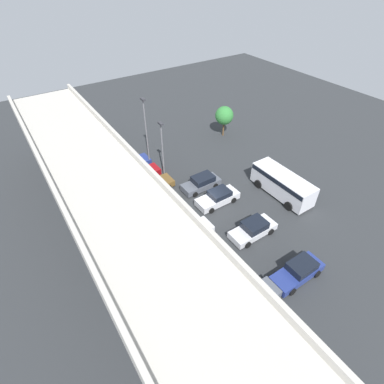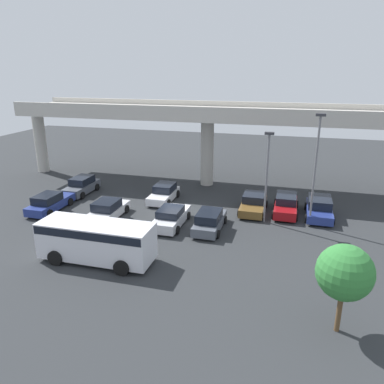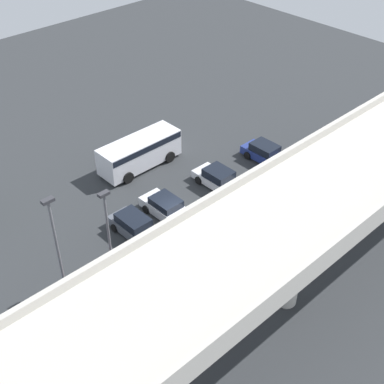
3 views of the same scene
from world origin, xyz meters
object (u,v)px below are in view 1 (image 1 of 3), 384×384
(parked_car_2, at_px, (189,232))
(parked_car_7, at_px, (130,163))
(lamp_post_mid_lot, at_px, (162,147))
(parked_car_4, at_px, (202,183))
(parked_car_6, at_px, (139,174))
(parked_car_5, at_px, (152,185))
(tree_front_left, at_px, (224,116))
(parked_car_1, at_px, (253,229))
(parked_car_0, at_px, (253,299))
(parked_car_3, at_px, (218,197))
(lamp_post_near_aisle, at_px, (146,129))
(shuttle_bus, at_px, (283,183))
(parked_car_8, at_px, (298,271))

(parked_car_2, bearing_deg, parked_car_7, 88.93)
(parked_car_7, xyz_separation_m, lamp_post_mid_lot, (-4.29, -2.41, 3.55))
(parked_car_4, relative_size, parked_car_6, 0.97)
(parked_car_5, bearing_deg, tree_front_left, 21.14)
(parked_car_4, relative_size, parked_car_5, 0.98)
(parked_car_2, relative_size, parked_car_7, 0.94)
(parked_car_1, bearing_deg, tree_front_left, -119.90)
(parked_car_2, relative_size, parked_car_4, 0.97)
(parked_car_7, bearing_deg, parked_car_0, -90.24)
(parked_car_1, relative_size, parked_car_5, 1.03)
(parked_car_4, bearing_deg, parked_car_6, -46.97)
(parked_car_3, distance_m, lamp_post_mid_lot, 8.27)
(parked_car_1, bearing_deg, lamp_post_near_aisle, -80.18)
(parked_car_2, distance_m, parked_car_6, 11.04)
(parked_car_3, height_order, parked_car_7, parked_car_7)
(shuttle_bus, bearing_deg, tree_front_left, 167.78)
(parked_car_7, bearing_deg, parked_car_8, -77.88)
(parked_car_2, xyz_separation_m, parked_car_5, (8.34, -0.50, -0.03))
(parked_car_4, relative_size, shuttle_bus, 0.62)
(parked_car_8, relative_size, tree_front_left, 1.10)
(parked_car_5, relative_size, tree_front_left, 1.05)
(parked_car_1, xyz_separation_m, parked_car_5, (11.37, 4.78, -0.02))
(parked_car_4, distance_m, parked_car_7, 9.62)
(shuttle_bus, xyz_separation_m, tree_front_left, (14.21, -3.08, 1.54))
(lamp_post_near_aisle, xyz_separation_m, lamp_post_mid_lot, (-3.51, -0.16, -0.76))
(parked_car_6, height_order, shuttle_bus, shuttle_bus)
(lamp_post_mid_lot, bearing_deg, parked_car_2, 164.26)
(parked_car_7, height_order, lamp_post_mid_lot, lamp_post_mid_lot)
(parked_car_2, bearing_deg, tree_front_left, 42.86)
(parked_car_1, relative_size, parked_car_4, 1.04)
(lamp_post_mid_lot, bearing_deg, parked_car_6, 57.17)
(parked_car_3, bearing_deg, parked_car_1, 89.75)
(parked_car_2, relative_size, shuttle_bus, 0.60)
(parked_car_6, distance_m, lamp_post_mid_lot, 4.60)
(parked_car_4, bearing_deg, lamp_post_near_aisle, -69.22)
(parked_car_0, height_order, parked_car_7, parked_car_0)
(parked_car_4, xyz_separation_m, parked_car_8, (-14.22, 0.25, 0.00))
(shuttle_bus, height_order, lamp_post_mid_lot, lamp_post_mid_lot)
(parked_car_7, bearing_deg, parked_car_5, -87.41)
(parked_car_1, bearing_deg, parked_car_5, -67.22)
(parked_car_1, relative_size, lamp_post_mid_lot, 0.65)
(parked_car_1, xyz_separation_m, lamp_post_mid_lot, (12.48, 2.61, 3.59))
(shuttle_bus, distance_m, lamp_post_near_aisle, 16.62)
(parked_car_4, height_order, parked_car_8, parked_car_8)
(parked_car_8, bearing_deg, parked_car_6, -76.13)
(parked_car_0, distance_m, parked_car_5, 16.84)
(parked_car_3, height_order, parked_car_8, parked_car_8)
(parked_car_1, distance_m, parked_car_3, 5.52)
(parked_car_0, distance_m, lamp_post_near_aisle, 22.00)
(parked_car_0, bearing_deg, shuttle_bus, 34.96)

